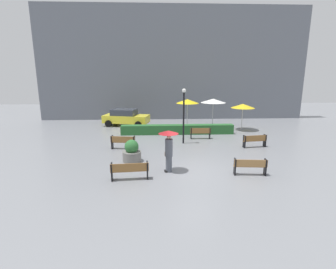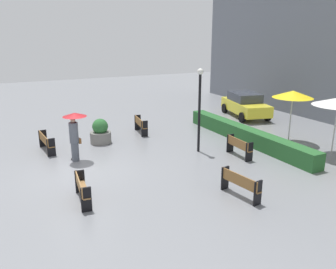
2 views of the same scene
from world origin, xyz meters
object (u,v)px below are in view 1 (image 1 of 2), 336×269
object	(u,v)px
patio_umbrella_yellow	(187,101)
patio_umbrella_white	(213,101)
parked_car	(126,117)
patio_umbrella_yellow_far	(243,106)
planter_pot	(132,152)
bench_far_left	(123,141)
lamp_post	(184,110)
bench_near_left	(130,170)
bench_far_right	(255,140)
bench_near_right	(250,166)
bench_back_row	(200,132)
pedestrian_with_umbrella	(169,145)

from	to	relation	value
patio_umbrella_yellow	patio_umbrella_white	bearing A→B (deg)	6.87
patio_umbrella_yellow	parked_car	size ratio (longest dim) A/B	0.59
patio_umbrella_yellow_far	planter_pot	bearing A→B (deg)	-138.35
bench_far_left	lamp_post	size ratio (longest dim) A/B	0.42
lamp_post	bench_far_left	bearing A→B (deg)	-163.19
bench_near_left	planter_pot	bearing A→B (deg)	92.79
patio_umbrella_white	bench_far_left	bearing A→B (deg)	-138.85
bench_near_left	bench_far_right	world-z (taller)	bench_far_right
patio_umbrella_white	bench_near_right	bearing A→B (deg)	-92.75
bench_near_left	lamp_post	xyz separation A→B (m)	(3.20, 6.39, 1.88)
lamp_post	patio_umbrella_yellow_far	distance (m)	6.98
bench_near_left	bench_near_right	distance (m)	5.86
patio_umbrella_yellow_far	parked_car	distance (m)	10.70
bench_far_left	bench_back_row	world-z (taller)	bench_far_left
bench_back_row	patio_umbrella_white	xyz separation A→B (m)	(1.76, 3.92, 1.97)
lamp_post	patio_umbrella_yellow	bearing A→B (deg)	80.15
bench_far_left	patio_umbrella_yellow_far	distance (m)	11.23
planter_pot	parked_car	world-z (taller)	parked_car
bench_near_left	pedestrian_with_umbrella	size ratio (longest dim) A/B	0.84
planter_pot	bench_near_left	bearing A→B (deg)	-87.21
bench_far_left	planter_pot	size ratio (longest dim) A/B	1.29
bench_back_row	pedestrian_with_umbrella	xyz separation A→B (m)	(-2.76, -6.63, 0.89)
pedestrian_with_umbrella	planter_pot	xyz separation A→B (m)	(-2.01, 1.67, -0.86)
lamp_post	patio_umbrella_yellow_far	xyz separation A→B (m)	(5.57, 4.19, -0.26)
bench_near_right	lamp_post	bearing A→B (deg)	113.51
patio_umbrella_white	parked_car	bearing A→B (deg)	169.86
bench_near_left	pedestrian_with_umbrella	distance (m)	2.31
patio_umbrella_yellow_far	parked_car	xyz separation A→B (m)	(-10.35, 2.39, -1.30)
patio_umbrella_white	bench_far_right	bearing A→B (deg)	-76.73
bench_back_row	parked_car	xyz separation A→B (m)	(-6.21, 5.34, 0.31)
bench_back_row	pedestrian_with_umbrella	bearing A→B (deg)	-112.56
lamp_post	bench_back_row	bearing A→B (deg)	40.63
patio_umbrella_white	parked_car	size ratio (longest dim) A/B	0.59
bench_near_left	parked_car	bearing A→B (deg)	96.92
bench_far_right	pedestrian_with_umbrella	bearing A→B (deg)	-145.53
bench_near_left	patio_umbrella_yellow_far	bearing A→B (deg)	50.32
bench_far_right	bench_near_left	bearing A→B (deg)	-147.04
bench_far_left	bench_near_left	distance (m)	5.23
planter_pot	lamp_post	bearing A→B (deg)	48.26
lamp_post	patio_umbrella_yellow	distance (m)	4.94
planter_pot	patio_umbrella_white	size ratio (longest dim) A/B	0.48
bench_far_right	pedestrian_with_umbrella	distance (m)	7.37
bench_far_right	bench_near_right	world-z (taller)	bench_far_right
bench_near_left	patio_umbrella_white	xyz separation A→B (m)	(6.40, 11.54, 1.98)
bench_back_row	bench_far_right	world-z (taller)	bench_back_row
bench_back_row	bench_far_right	size ratio (longest dim) A/B	0.95
bench_far_right	patio_umbrella_yellow	distance (m)	7.51
bench_near_left	pedestrian_with_umbrella	world-z (taller)	pedestrian_with_umbrella
parked_car	planter_pot	bearing A→B (deg)	-82.03
parked_car	pedestrian_with_umbrella	bearing A→B (deg)	-73.92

